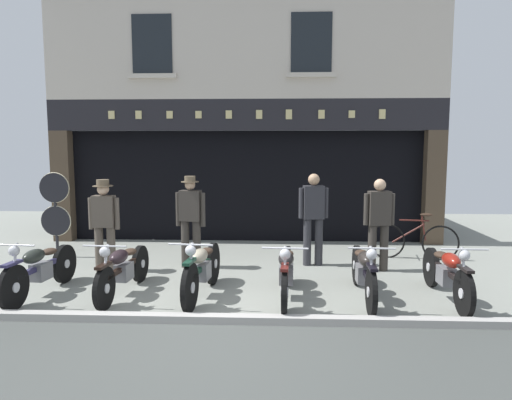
# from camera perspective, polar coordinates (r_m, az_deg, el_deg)

# --- Properties ---
(ground) EXTENTS (21.08, 22.00, 0.18)m
(ground) POSITION_cam_1_polar(r_m,az_deg,el_deg) (5.25, -6.07, -19.24)
(ground) COLOR gray
(shop_facade) EXTENTS (9.38, 4.42, 5.89)m
(shop_facade) POSITION_cam_1_polar(r_m,az_deg,el_deg) (12.73, -0.76, 3.89)
(shop_facade) COLOR black
(shop_facade) RESTS_ON ground
(motorcycle_far_left) EXTENTS (0.62, 1.95, 0.92)m
(motorcycle_far_left) POSITION_cam_1_polar(r_m,az_deg,el_deg) (7.81, -24.83, -7.54)
(motorcycle_far_left) COLOR black
(motorcycle_far_left) RESTS_ON ground
(motorcycle_left) EXTENTS (0.62, 1.98, 0.89)m
(motorcycle_left) POSITION_cam_1_polar(r_m,az_deg,el_deg) (7.41, -15.90, -8.00)
(motorcycle_left) COLOR black
(motorcycle_left) RESTS_ON ground
(motorcycle_center_left) EXTENTS (0.62, 2.00, 0.93)m
(motorcycle_center_left) POSITION_cam_1_polar(r_m,az_deg,el_deg) (7.08, -6.58, -8.27)
(motorcycle_center_left) COLOR black
(motorcycle_center_left) RESTS_ON ground
(motorcycle_center) EXTENTS (0.62, 2.03, 0.91)m
(motorcycle_center) POSITION_cam_1_polar(r_m,az_deg,el_deg) (6.95, 3.71, -8.63)
(motorcycle_center) COLOR black
(motorcycle_center) RESTS_ON ground
(motorcycle_center_right) EXTENTS (0.62, 2.07, 0.91)m
(motorcycle_center_right) POSITION_cam_1_polar(r_m,az_deg,el_deg) (7.13, 12.99, -8.40)
(motorcycle_center_right) COLOR black
(motorcycle_center_right) RESTS_ON ground
(motorcycle_right) EXTENTS (0.62, 1.98, 0.91)m
(motorcycle_right) POSITION_cam_1_polar(r_m,az_deg,el_deg) (7.42, 22.24, -8.16)
(motorcycle_right) COLOR black
(motorcycle_right) RESTS_ON ground
(salesman_left) EXTENTS (0.56, 0.35, 1.66)m
(salesman_left) POSITION_cam_1_polar(r_m,az_deg,el_deg) (8.79, -18.01, -2.39)
(salesman_left) COLOR brown
(salesman_left) RESTS_ON ground
(shopkeeper_center) EXTENTS (0.56, 0.32, 1.70)m
(shopkeeper_center) POSITION_cam_1_polar(r_m,az_deg,el_deg) (8.69, -7.97, -2.10)
(shopkeeper_center) COLOR #38332D
(shopkeeper_center) RESTS_ON ground
(salesman_right) EXTENTS (0.56, 0.27, 1.74)m
(salesman_right) POSITION_cam_1_polar(r_m,az_deg,el_deg) (8.84, 7.00, -1.77)
(salesman_right) COLOR #2D2D33
(salesman_right) RESTS_ON ground
(assistant_far_right) EXTENTS (0.56, 0.26, 1.67)m
(assistant_far_right) POSITION_cam_1_polar(r_m,az_deg,el_deg) (8.66, 14.74, -2.40)
(assistant_far_right) COLOR #38332D
(assistant_far_right) RESTS_ON ground
(tyre_sign_pole) EXTENTS (0.62, 0.06, 1.73)m
(tyre_sign_pole) POSITION_cam_1_polar(r_m,az_deg,el_deg) (10.21, -23.27, -0.63)
(tyre_sign_pole) COLOR #232328
(tyre_sign_pole) RESTS_ON ground
(advert_board_near) EXTENTS (0.69, 0.03, 1.04)m
(advert_board_near) POSITION_cam_1_polar(r_m,az_deg,el_deg) (11.09, 6.26, 4.13)
(advert_board_near) COLOR silver
(leaning_bicycle) EXTENTS (1.72, 0.50, 0.95)m
(leaning_bicycle) POSITION_cam_1_polar(r_m,az_deg,el_deg) (9.87, 18.67, -4.66)
(leaning_bicycle) COLOR black
(leaning_bicycle) RESTS_ON ground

